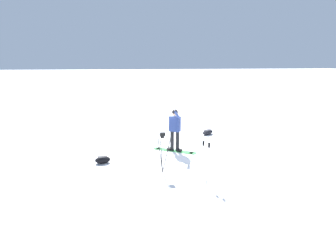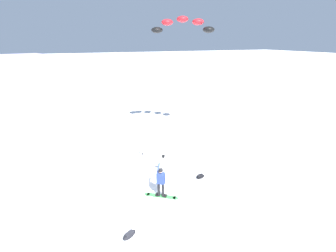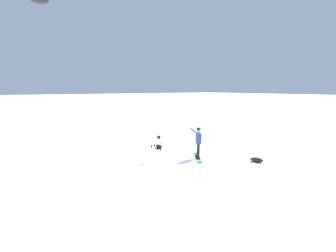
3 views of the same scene
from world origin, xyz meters
name	(u,v)px [view 2 (image 2 of 3)]	position (x,y,z in m)	size (l,w,h in m)	color
ground_plane	(164,194)	(0.00, 0.00, 0.00)	(300.00, 300.00, 0.00)	white
snowboarder	(161,180)	(-0.10, 0.20, 1.01)	(0.76, 0.48, 1.69)	black
snowboard	(161,196)	(-0.11, 0.20, 0.02)	(1.12, 1.52, 0.10)	#3F994C
traction_kite	(182,25)	(7.00, -4.19, 8.64)	(3.32, 4.41, 1.16)	black
gear_bag_large	(129,235)	(-2.10, 2.33, 0.12)	(0.57, 0.70, 0.23)	black
camera_tripod	(163,161)	(1.78, -0.64, 0.93)	(0.56, 0.41, 1.30)	#262628
gear_bag_small	(200,176)	(0.60, -2.52, 0.13)	(0.35, 0.54, 0.24)	black
ski_poles	(141,159)	(2.75, 0.41, 0.81)	(0.29, 0.22, 1.23)	gray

